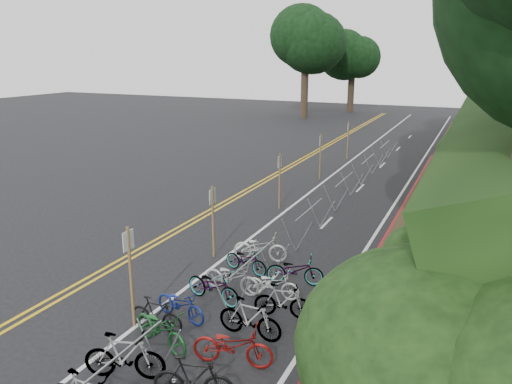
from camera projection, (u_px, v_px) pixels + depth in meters
ground at (100, 322)px, 12.93m from camera, size 120.00×120.00×0.00m
road_markings at (272, 214)px, 21.53m from camera, size 7.47×80.00×0.01m
red_curb at (399, 216)px, 21.17m from camera, size 0.25×28.00×0.10m
bike_rack_front at (111, 376)px, 9.36m from camera, size 1.15×3.26×1.18m
bike_racks_rest at (344, 185)px, 22.90m from camera, size 1.14×23.00×1.17m
signpost_near at (130, 271)px, 12.35m from camera, size 0.08×0.40×2.67m
signposts_rest at (302, 164)px, 24.58m from camera, size 0.08×18.40×2.50m
bike_front at (156, 314)px, 12.41m from camera, size 0.45×1.51×0.90m
bike_valet at (219, 309)px, 12.61m from camera, size 3.21×10.11×1.07m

